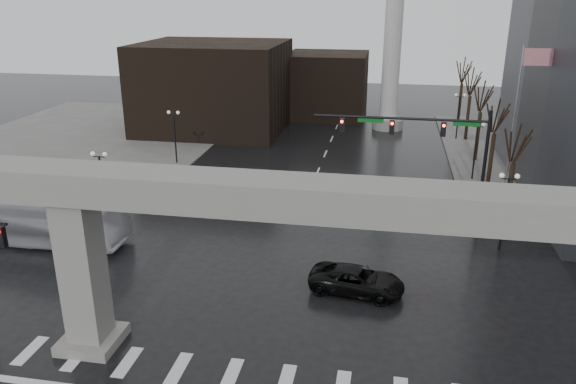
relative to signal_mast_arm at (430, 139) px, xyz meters
name	(u,v)px	position (x,y,z in m)	size (l,w,h in m)	color
ground	(238,360)	(-8.99, -18.80, -5.83)	(160.00, 160.00, 0.00)	black
sidewalk_nw	(97,137)	(-34.99, 17.20, -5.75)	(28.00, 36.00, 0.15)	slate
elevated_guideway	(263,221)	(-7.73, -18.80, 1.05)	(48.00, 2.60, 8.70)	gray
building_far_left	(214,87)	(-22.99, 23.20, -0.83)	(16.00, 14.00, 10.00)	black
building_far_mid	(327,85)	(-10.99, 33.20, -1.83)	(10.00, 10.00, 8.00)	black
smokestack	(395,11)	(-2.99, 27.20, 7.52)	(3.60, 3.60, 30.00)	beige
signal_mast_arm	(430,139)	(0.00, 0.00, 0.00)	(12.12, 0.43, 8.00)	black
flagpole_assembly	(520,109)	(6.30, 3.20, 1.70)	(2.06, 0.12, 12.00)	silver
lamp_right_0	(506,199)	(4.51, -4.80, -2.36)	(1.22, 0.32, 5.11)	black
lamp_right_1	(476,141)	(4.51, 9.20, -2.36)	(1.22, 0.32, 5.11)	black
lamp_right_2	(459,109)	(4.51, 23.20, -2.36)	(1.22, 0.32, 5.11)	black
lamp_left_0	(101,174)	(-22.49, -4.80, -2.36)	(1.22, 0.32, 5.11)	black
lamp_left_1	(174,128)	(-22.49, 9.20, -2.36)	(1.22, 0.32, 5.11)	black
lamp_left_2	(218,100)	(-22.49, 23.20, -2.36)	(1.22, 0.32, 5.11)	black
tree_right_0	(510,189)	(5.54, -0.78, -3.04)	(1.09, 1.58, 7.50)	black
tree_right_1	(492,155)	(5.54, 7.22, -2.98)	(1.09, 1.61, 7.67)	black
tree_right_2	(478,132)	(5.54, 15.22, -2.91)	(1.10, 1.63, 7.85)	black
tree_right_3	(468,113)	(5.54, 23.22, -2.85)	(1.11, 1.66, 8.02)	black
tree_right_4	(461,99)	(5.54, 31.22, -2.79)	(1.12, 1.69, 8.19)	black
pickup_truck	(357,280)	(-4.14, -11.80, -5.11)	(2.38, 5.17, 1.44)	black
city_bus	(33,217)	(-25.30, -8.98, -4.10)	(2.90, 12.40, 3.45)	silver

